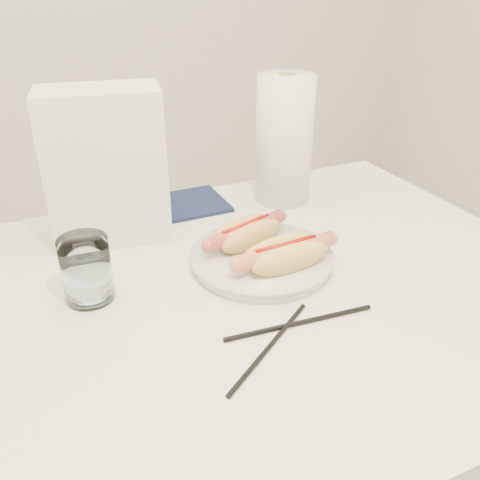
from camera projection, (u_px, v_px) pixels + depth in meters
name	position (u px, v px, depth m)	size (l,w,h in m)	color
table	(207.00, 327.00, 0.82)	(1.20, 0.80, 0.75)	silver
plate	(262.00, 260.00, 0.87)	(0.23, 0.23, 0.02)	silver
hotdog_left	(246.00, 234.00, 0.89)	(0.17, 0.10, 0.05)	tan
hotdog_right	(285.00, 255.00, 0.82)	(0.18, 0.08, 0.05)	#DFBA57
water_glass	(86.00, 269.00, 0.77)	(0.07, 0.07, 0.10)	white
chopstick_near	(270.00, 346.00, 0.69)	(0.01, 0.01, 0.21)	black
chopstick_far	(300.00, 323.00, 0.73)	(0.01, 0.01, 0.23)	black
napkin_box	(106.00, 167.00, 0.91)	(0.20, 0.11, 0.27)	silver
navy_napkin	(191.00, 203.00, 1.09)	(0.14, 0.14, 0.01)	#111836
paper_towel_roll	(284.00, 140.00, 1.06)	(0.12, 0.12, 0.26)	white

